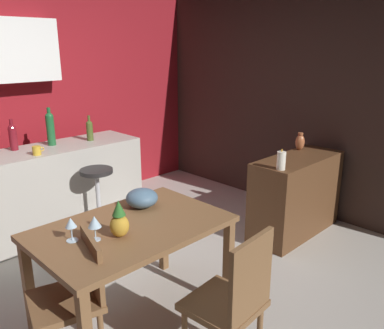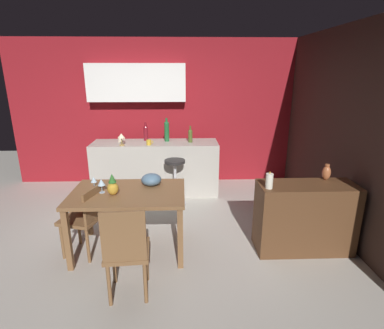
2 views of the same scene
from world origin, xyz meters
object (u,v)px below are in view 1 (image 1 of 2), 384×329
at_px(wine_glass_right, 71,224).
at_px(sideboard_cabinet, 296,195).
at_px(pillar_candle_tall, 281,161).
at_px(wine_glass_left, 94,222).
at_px(fruit_bowl, 142,198).
at_px(wine_bottle_ruby, 13,136).
at_px(chair_near_window, 75,295).
at_px(dining_table, 132,237).
at_px(wine_bottle_green, 50,127).
at_px(pineapple_centerpiece, 119,221).
at_px(vase_copper, 300,142).
at_px(wine_bottle_olive, 90,129).
at_px(chair_by_doorway, 233,301).
at_px(bar_stool, 99,202).
at_px(cup_mustard, 37,151).

bearing_deg(wine_glass_right, sideboard_cabinet, -3.07).
bearing_deg(pillar_candle_tall, wine_glass_left, 175.77).
distance_m(fruit_bowl, pillar_candle_tall, 1.36).
bearing_deg(wine_bottle_ruby, chair_near_window, -103.56).
bearing_deg(dining_table, wine_glass_right, 168.97).
relative_size(chair_near_window, wine_bottle_green, 2.09).
bearing_deg(pillar_candle_tall, wine_bottle_green, 120.58).
height_order(pineapple_centerpiece, vase_copper, vase_copper).
relative_size(wine_glass_right, wine_bottle_ruby, 0.50).
bearing_deg(pillar_candle_tall, sideboard_cabinet, 11.64).
xyz_separation_m(wine_glass_left, pillar_candle_tall, (1.84, -0.14, 0.04)).
distance_m(chair_near_window, wine_bottle_ruby, 2.14).
distance_m(wine_bottle_olive, vase_copper, 2.28).
height_order(wine_glass_right, wine_bottle_green, wine_bottle_green).
relative_size(chair_by_doorway, pillar_candle_tall, 4.86).
bearing_deg(bar_stool, wine_bottle_green, 103.21).
bearing_deg(cup_mustard, pillar_candle_tall, -49.93).
bearing_deg(fruit_bowl, vase_copper, -2.84).
xyz_separation_m(sideboard_cabinet, bar_stool, (-1.53, 1.32, -0.02)).
height_order(chair_near_window, fruit_bowl, fruit_bowl).
xyz_separation_m(chair_near_window, pillar_candle_tall, (2.04, -0.09, 0.44)).
relative_size(wine_glass_left, cup_mustard, 1.41).
xyz_separation_m(dining_table, sideboard_cabinet, (2.03, -0.05, -0.24)).
xyz_separation_m(wine_bottle_ruby, vase_copper, (2.30, -1.84, -0.14)).
relative_size(dining_table, wine_bottle_ruby, 4.12).
bearing_deg(wine_glass_right, wine_bottle_green, 67.16).
xyz_separation_m(wine_glass_left, cup_mustard, (0.37, 1.61, 0.08)).
xyz_separation_m(pillar_candle_tall, vase_copper, (0.74, 0.25, 0.00)).
distance_m(cup_mustard, pillar_candle_tall, 2.29).
bearing_deg(fruit_bowl, pillar_candle_tall, -15.03).
xyz_separation_m(wine_glass_right, pillar_candle_tall, (1.95, -0.23, 0.05)).
bearing_deg(pineapple_centerpiece, pillar_candle_tall, -2.41).
xyz_separation_m(wine_bottle_olive, vase_copper, (1.54, -1.67, -0.11)).
relative_size(sideboard_cabinet, fruit_bowl, 4.61).
height_order(dining_table, fruit_bowl, fruit_bowl).
height_order(dining_table, bar_stool, dining_table).
height_order(wine_bottle_green, cup_mustard, wine_bottle_green).
distance_m(bar_stool, vase_copper, 2.20).
height_order(wine_bottle_ruby, pillar_candle_tall, wine_bottle_ruby).
bearing_deg(chair_near_window, dining_table, 7.88).
bearing_deg(wine_bottle_ruby, dining_table, -90.09).
distance_m(pineapple_centerpiece, vase_copper, 2.45).
height_order(chair_by_doorway, wine_bottle_ruby, wine_bottle_ruby).
xyz_separation_m(pineapple_centerpiece, wine_bottle_olive, (0.90, 1.85, 0.18)).
bearing_deg(vase_copper, bar_stool, 147.01).
xyz_separation_m(wine_glass_left, fruit_bowl, (0.53, 0.22, -0.05)).
height_order(chair_by_doorway, pillar_candle_tall, pillar_candle_tall).
height_order(pillar_candle_tall, vase_copper, pillar_candle_tall).
relative_size(wine_glass_right, pineapple_centerpiece, 0.63).
relative_size(bar_stool, vase_copper, 3.93).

